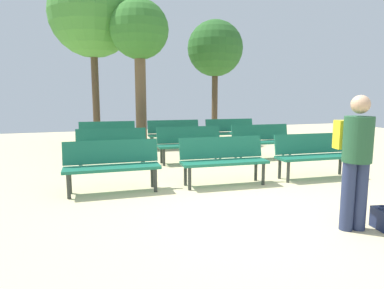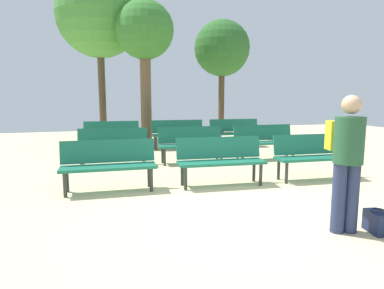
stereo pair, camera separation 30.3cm
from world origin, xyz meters
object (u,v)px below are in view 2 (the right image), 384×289
object	(u,v)px
bench_r0_c0	(109,162)
handbag	(377,222)
bench_r1_c2	(264,140)
tree_2	(99,15)
bench_r1_c1	(191,142)
bench_r2_c2	(235,131)
visitor_with_backpack	(347,156)
tree_1	(145,34)
bench_r0_c1	(220,158)
bench_r1_c0	(113,144)
bench_r2_c1	(178,132)
bench_r0_c2	(314,154)
bench_r2_c0	(112,134)
tree_0	(222,49)

from	to	relation	value
bench_r0_c0	handbag	bearing A→B (deg)	-40.41
bench_r1_c2	tree_2	world-z (taller)	tree_2
bench_r1_c1	bench_r2_c2	size ratio (longest dim) A/B	1.00
visitor_with_backpack	handbag	xyz separation A→B (m)	(0.37, -0.16, -0.80)
tree_2	bench_r0_c0	bearing A→B (deg)	-90.50
bench_r1_c2	tree_1	world-z (taller)	tree_1
bench_r0_c1	bench_r1_c1	size ratio (longest dim) A/B	1.01
bench_r1_c0	bench_r2_c1	world-z (taller)	same
bench_r1_c2	tree_1	xyz separation A→B (m)	(-2.52, 3.74, 3.15)
bench_r0_c2	bench_r2_c0	world-z (taller)	same
bench_r0_c2	bench_r1_c2	xyz separation A→B (m)	(0.07, 2.17, 0.00)
visitor_with_backpack	bench_r0_c0	bearing A→B (deg)	-30.28
bench_r1_c2	bench_r2_c2	xyz separation A→B (m)	(0.09, 2.15, 0.00)
bench_r1_c0	handbag	size ratio (longest dim) A/B	4.73
tree_1	bench_r2_c2	bearing A→B (deg)	-31.40
bench_r0_c0	tree_1	bearing A→B (deg)	77.16
bench_r0_c1	bench_r1_c0	world-z (taller)	same
bench_r0_c2	bench_r2_c2	distance (m)	4.32
bench_r0_c0	bench_r2_c2	xyz separation A→B (m)	(4.08, 4.10, 0.00)
bench_r1_c1	handbag	bearing A→B (deg)	-76.05
bench_r2_c0	handbag	size ratio (longest dim) A/B	4.74
tree_2	handbag	xyz separation A→B (m)	(2.98, -9.73, -4.29)
bench_r1_c1	bench_r2_c1	distance (m)	2.20
bench_r1_c2	bench_r2_c0	distance (m)	4.42
bench_r1_c2	bench_r2_c2	distance (m)	2.15
bench_r2_c1	tree_1	size ratio (longest dim) A/B	0.34
bench_r0_c1	bench_r0_c2	xyz separation A→B (m)	(1.93, -0.08, 0.00)
bench_r0_c1	tree_2	world-z (taller)	tree_2
bench_r1_c0	tree_1	world-z (taller)	tree_1
bench_r2_c1	handbag	xyz separation A→B (m)	(0.81, -6.94, -0.37)
tree_0	visitor_with_backpack	bearing A→B (deg)	-102.35
bench_r2_c2	tree_1	world-z (taller)	tree_1
tree_0	bench_r2_c0	bearing A→B (deg)	-145.19
bench_r0_c0	visitor_with_backpack	world-z (taller)	visitor_with_backpack
bench_r2_c2	tree_0	bearing A→B (deg)	79.61
bench_r2_c2	tree_2	xyz separation A→B (m)	(-4.02, 2.89, 3.92)
bench_r1_c0	tree_2	distance (m)	6.25
bench_r0_c1	tree_1	xyz separation A→B (m)	(-0.52, 5.83, 3.15)
bench_r1_c1	bench_r2_c1	bearing A→B (deg)	87.18
tree_2	visitor_with_backpack	xyz separation A→B (m)	(2.61, -9.57, -3.48)
bench_r2_c1	visitor_with_backpack	distance (m)	6.80
visitor_with_backpack	handbag	size ratio (longest dim) A/B	4.79
bench_r0_c1	bench_r2_c2	distance (m)	4.72
bench_r2_c0	handbag	xyz separation A→B (m)	(2.80, -7.02, -0.37)
tree_1	tree_2	size ratio (longest dim) A/B	0.80
bench_r0_c1	bench_r2_c0	xyz separation A→B (m)	(-1.76, 4.42, 0.00)
bench_r1_c0	bench_r1_c2	size ratio (longest dim) A/B	1.01
bench_r1_c0	visitor_with_backpack	bearing A→B (deg)	-57.98
bench_r2_c2	tree_1	size ratio (longest dim) A/B	0.34
bench_r1_c0	bench_r2_c2	size ratio (longest dim) A/B	1.00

